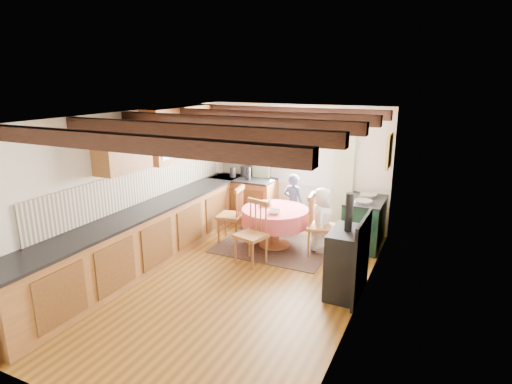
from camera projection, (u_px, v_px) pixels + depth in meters
The scene contains 41 objects.
floor at pixel (233, 280), 6.14m from camera, with size 3.60×5.50×0.00m, color #97611C.
ceiling at pixel (230, 115), 5.50m from camera, with size 3.60×5.50×0.00m, color white.
wall_back at pixel (298, 166), 8.22m from camera, with size 3.60×0.00×2.40m, color silver.
wall_front at pixel (73, 289), 3.42m from camera, with size 3.60×0.00×2.40m, color silver.
wall_left at pixel (131, 188), 6.56m from camera, with size 0.00×5.50×2.40m, color silver.
wall_right at pixel (361, 220), 5.08m from camera, with size 0.00×5.50×2.40m, color silver.
beam_a at pixel (125, 143), 3.78m from camera, with size 3.60×0.16×0.16m, color #3A2016.
beam_b at pixel (188, 131), 4.65m from camera, with size 3.60×0.16×0.16m, color #3A2016.
beam_c at pixel (230, 122), 5.53m from camera, with size 3.60×0.16×0.16m, color #3A2016.
beam_d at pixel (262, 116), 6.40m from camera, with size 3.60×0.16×0.16m, color #3A2016.
beam_e at pixel (285, 112), 7.27m from camera, with size 3.60×0.16×0.16m, color #3A2016.
splash_left at pixel (145, 184), 6.81m from camera, with size 0.02×4.50×0.55m, color beige.
splash_back at pixel (252, 162), 8.61m from camera, with size 1.40×0.02×0.55m, color beige.
base_cabinet_left at pixel (150, 236), 6.64m from camera, with size 0.60×5.30×0.88m, color #A16630.
base_cabinet_back at pixel (244, 200), 8.59m from camera, with size 1.30×0.60×0.88m, color #A16630.
worktop_left at pixel (149, 209), 6.51m from camera, with size 0.64×5.30×0.04m, color black.
worktop_back at pixel (243, 179), 8.45m from camera, with size 1.30×0.64×0.04m, color black.
wall_cabinet_glass at pixel (182, 133), 7.34m from camera, with size 0.34×1.80×0.90m, color #A16630.
wall_cabinet_solid at pixel (122, 148), 6.04m from camera, with size 0.34×0.90×0.70m, color #A16630.
window_frame at pixel (303, 146), 8.06m from camera, with size 1.34×0.03×1.54m, color white.
window_pane at pixel (303, 146), 8.07m from camera, with size 1.20×0.01×1.40m, color white.
curtain_left at pixel (261, 169), 8.47m from camera, with size 0.35×0.10×2.10m, color #BCCE93.
curtain_right at pixel (344, 177), 7.77m from camera, with size 0.35×0.10×2.10m, color #BCCE93.
curtain_rod at pixel (303, 115), 7.83m from camera, with size 0.03×0.03×2.00m, color black.
wall_picture at pixel (389, 151), 6.97m from camera, with size 0.04×0.50×0.60m, color gold.
wall_plate at pixel (352, 145), 7.63m from camera, with size 0.30×0.30×0.02m, color silver.
rug at pixel (275, 246), 7.37m from camera, with size 1.94×1.51×0.01m, color brown.
dining_table at pixel (275, 228), 7.28m from camera, with size 1.16×1.16×0.70m, color #E04C64, non-canonical shape.
chair_near at pixel (251, 233), 6.56m from camera, with size 0.44×0.46×1.03m, color #9D5D31, non-canonical shape.
chair_left at pixel (230, 214), 7.52m from camera, with size 0.44×0.46×1.03m, color #9D5D31, non-canonical shape.
chair_right at pixel (321, 225), 6.91m from camera, with size 0.45×0.47×1.04m, color #9D5D31, non-canonical shape.
aga_range at pixel (364, 223), 7.27m from camera, with size 0.61×0.95×0.88m, color black, non-canonical shape.
cast_iron_stove at pixel (347, 245), 5.56m from camera, with size 0.43×0.72×1.44m, color black, non-canonical shape.
child_far at pixel (293, 204), 7.88m from camera, with size 0.42×0.28×1.16m, color #384562.
child_right at pixel (322, 220), 7.02m from camera, with size 0.55×0.36×1.13m, color white.
bowl_a at pixel (267, 204), 7.36m from camera, with size 0.24×0.24×0.06m, color silver.
bowl_b at pixel (274, 212), 6.91m from camera, with size 0.21×0.21×0.06m, color silver.
cup at pixel (269, 203), 7.39m from camera, with size 0.09×0.09×0.09m, color silver.
canister_tall at pixel (233, 172), 8.48m from camera, with size 0.13×0.13×0.22m, color #262628.
canister_wide at pixel (245, 171), 8.52m from camera, with size 0.20×0.20×0.22m, color #262628.
canister_slim at pixel (248, 174), 8.25m from camera, with size 0.09×0.09×0.26m, color #262628.
Camera 1 is at (2.68, -4.90, 2.88)m, focal length 29.21 mm.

